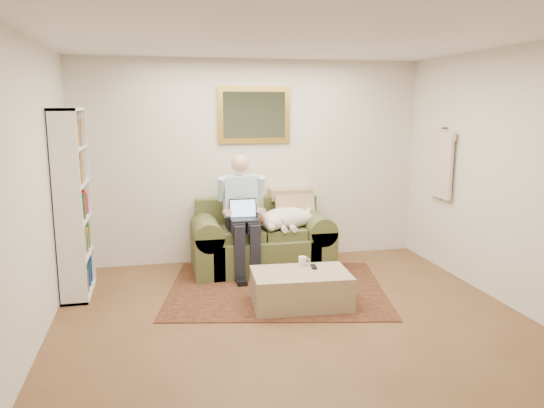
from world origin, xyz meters
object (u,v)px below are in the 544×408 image
object	(u,v)px
laptop	(244,214)
sleeping_dog	(287,218)
coffee_mug	(302,261)
bookshelf	(73,203)
seated_man	(243,216)
ottoman	(301,289)
sofa	(261,246)

from	to	relation	value
laptop	sleeping_dog	xyz separation A→B (m)	(0.56, 0.14, -0.10)
sleeping_dog	coffee_mug	size ratio (longest dim) A/B	7.03
coffee_mug	bookshelf	bearing A→B (deg)	163.81
seated_man	ottoman	xyz separation A→B (m)	(0.40, -1.16, -0.54)
seated_man	sleeping_dog	xyz separation A→B (m)	(0.56, 0.07, -0.07)
sleeping_dog	bookshelf	distance (m)	2.48
laptop	sleeping_dog	bearing A→B (deg)	13.64
seated_man	laptop	bearing A→B (deg)	-90.00
sleeping_dog	ottoman	bearing A→B (deg)	-97.55
sofa	coffee_mug	distance (m)	1.14
sofa	bookshelf	xyz separation A→B (m)	(-2.13, -0.43, 0.71)
laptop	sleeping_dog	world-z (taller)	laptop
seated_man	ottoman	size ratio (longest dim) A/B	1.47
coffee_mug	sleeping_dog	bearing A→B (deg)	85.05
sofa	laptop	distance (m)	0.57
seated_man	laptop	distance (m)	0.07
ottoman	coffee_mug	xyz separation A→B (m)	(0.07, 0.20, 0.23)
sofa	ottoman	xyz separation A→B (m)	(0.14, -1.32, -0.12)
ottoman	coffee_mug	distance (m)	0.31
coffee_mug	laptop	bearing A→B (deg)	117.95
coffee_mug	bookshelf	size ratio (longest dim) A/B	0.05
seated_man	laptop	xyz separation A→B (m)	(0.00, -0.07, 0.03)
laptop	bookshelf	distance (m)	1.90
ottoman	laptop	bearing A→B (deg)	110.01
seated_man	sleeping_dog	size ratio (longest dim) A/B	2.04
seated_man	sleeping_dog	world-z (taller)	seated_man
sofa	sleeping_dog	bearing A→B (deg)	-15.74
seated_man	coffee_mug	size ratio (longest dim) A/B	14.37
sofa	ottoman	distance (m)	1.33
coffee_mug	seated_man	bearing A→B (deg)	116.28
sofa	coffee_mug	size ratio (longest dim) A/B	17.08
sleeping_dog	ottoman	distance (m)	1.33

